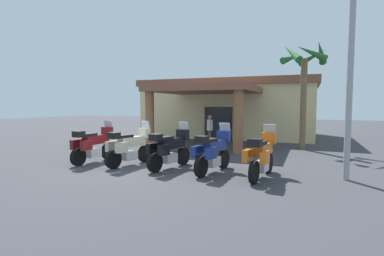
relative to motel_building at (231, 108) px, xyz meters
The scene contains 10 objects.
ground_plane 12.32m from the motel_building, 89.54° to the right, with size 80.00×80.00×0.00m, color #38383D.
motel_building is the anchor object (origin of this frame).
motorcycle_maroon 12.45m from the motel_building, 99.44° to the right, with size 0.73×2.21×1.61m.
motorcycle_cream 12.21m from the motel_building, 91.97° to the right, with size 0.93×2.19×1.61m.
motorcycle_black 12.17m from the motel_building, 84.33° to the right, with size 0.92×2.19×1.61m.
motorcycle_blue 12.43m from the motel_building, 76.87° to the right, with size 0.85×2.20×1.61m.
motorcycle_orange 13.00m from the motel_building, 70.01° to the right, with size 0.74×2.21×1.61m.
pedestrian 5.91m from the motel_building, 85.55° to the right, with size 0.32×0.51×1.68m.
palm_tree_near_portico 7.75m from the motel_building, 45.61° to the right, with size 2.28×2.34×5.33m.
roadside_sign 13.52m from the motel_building, 59.19° to the right, with size 1.40×0.18×7.11m.
Camera 1 is at (5.93, -9.13, 2.24)m, focal length 28.05 mm.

